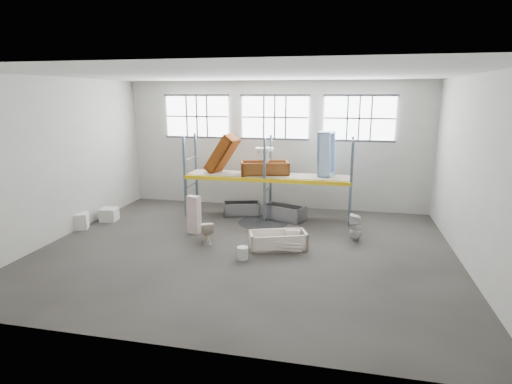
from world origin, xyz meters
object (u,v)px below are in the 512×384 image
(bathtub_beige, at_px, (278,240))
(toilet_white, at_px, (356,227))
(toilet_beige, at_px, (207,232))
(steel_tub_right, at_px, (285,213))
(bucket, at_px, (243,253))
(blue_tub_upright, at_px, (326,154))
(rust_tub_flat, at_px, (265,168))
(cistern_tall, at_px, (194,215))
(steel_tub_left, at_px, (242,209))
(carton_near, at_px, (78,221))

(bathtub_beige, relative_size, toilet_white, 1.97)
(toilet_beige, height_order, steel_tub_right, toilet_beige)
(bathtub_beige, height_order, bucket, bathtub_beige)
(blue_tub_upright, bearing_deg, steel_tub_right, -160.35)
(toilet_white, bearing_deg, blue_tub_upright, -147.91)
(toilet_beige, distance_m, toilet_white, 4.64)
(toilet_white, relative_size, rust_tub_flat, 0.49)
(bathtub_beige, relative_size, cistern_tall, 1.33)
(blue_tub_upright, relative_size, bucket, 4.49)
(bucket, bearing_deg, steel_tub_right, 81.57)
(blue_tub_upright, bearing_deg, steel_tub_left, -175.27)
(toilet_beige, bearing_deg, cistern_tall, -71.55)
(bathtub_beige, bearing_deg, toilet_beige, 159.74)
(bucket, bearing_deg, rust_tub_flat, 93.03)
(blue_tub_upright, distance_m, carton_near, 8.93)
(toilet_beige, height_order, blue_tub_upright, blue_tub_upright)
(blue_tub_upright, bearing_deg, bathtub_beige, -108.90)
(steel_tub_left, relative_size, steel_tub_right, 0.93)
(toilet_white, bearing_deg, rust_tub_flat, -116.13)
(steel_tub_left, bearing_deg, bathtub_beige, -58.76)
(bucket, relative_size, carton_near, 0.57)
(blue_tub_upright, bearing_deg, cistern_tall, -147.27)
(rust_tub_flat, bearing_deg, steel_tub_left, -173.50)
(toilet_beige, distance_m, bucket, 1.77)
(rust_tub_flat, bearing_deg, carton_near, -154.08)
(cistern_tall, relative_size, bucket, 3.54)
(bathtub_beige, xyz_separation_m, carton_near, (-6.96, 0.38, 0.02))
(toilet_white, xyz_separation_m, carton_near, (-9.22, -0.81, -0.16))
(steel_tub_left, height_order, bucket, steel_tub_left)
(cistern_tall, height_order, bucket, cistern_tall)
(cistern_tall, bearing_deg, carton_near, -161.21)
(blue_tub_upright, bearing_deg, toilet_beige, -135.09)
(toilet_white, bearing_deg, steel_tub_right, -118.73)
(bathtub_beige, relative_size, rust_tub_flat, 0.96)
(steel_tub_left, bearing_deg, bucket, -75.38)
(bathtub_beige, height_order, toilet_beige, toilet_beige)
(steel_tub_left, height_order, carton_near, carton_near)
(bucket, height_order, carton_near, carton_near)
(rust_tub_flat, relative_size, carton_near, 2.82)
(rust_tub_flat, height_order, bucket, rust_tub_flat)
(carton_near, bearing_deg, rust_tub_flat, 25.92)
(bathtub_beige, xyz_separation_m, steel_tub_left, (-1.91, 3.16, 0.00))
(carton_near, bearing_deg, blue_tub_upright, 20.44)
(bucket, bearing_deg, carton_near, 166.94)
(bathtub_beige, xyz_separation_m, rust_tub_flat, (-1.05, 3.25, 1.57))
(bathtub_beige, bearing_deg, bucket, -147.83)
(bathtub_beige, relative_size, toilet_beige, 2.43)
(cistern_tall, xyz_separation_m, rust_tub_flat, (1.87, 2.47, 1.19))
(rust_tub_flat, relative_size, bucket, 4.92)
(cistern_tall, bearing_deg, rust_tub_flat, 65.95)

